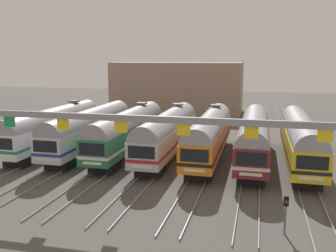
% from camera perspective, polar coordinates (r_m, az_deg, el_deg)
% --- Properties ---
extents(ground_plane, '(160.00, 160.00, 0.00)m').
position_cam_1_polar(ground_plane, '(40.11, -0.08, -4.63)').
color(ground_plane, '#4C4944').
extents(track_bed, '(27.87, 70.00, 0.15)m').
position_cam_1_polar(track_bed, '(56.36, 4.03, -0.21)').
color(track_bed, gray).
rests_on(track_bed, ground).
extents(commuter_train_white, '(2.88, 18.06, 5.05)m').
position_cam_1_polar(commuter_train_white, '(44.47, -16.81, -0.04)').
color(commuter_train_white, white).
rests_on(commuter_train_white, ground).
extents(commuter_train_silver, '(2.88, 18.06, 4.77)m').
position_cam_1_polar(commuter_train_silver, '(42.42, -11.69, -0.30)').
color(commuter_train_silver, silver).
rests_on(commuter_train_silver, ground).
extents(commuter_train_green, '(2.88, 18.06, 5.05)m').
position_cam_1_polar(commuter_train_green, '(40.76, -6.09, -0.57)').
color(commuter_train_green, '#236B42').
rests_on(commuter_train_green, ground).
extents(commuter_train_stainless, '(2.88, 18.06, 5.05)m').
position_cam_1_polar(commuter_train_stainless, '(39.51, -0.08, -0.86)').
color(commuter_train_stainless, '#B2B5BA').
rests_on(commuter_train_stainless, ground).
extents(commuter_train_orange, '(2.88, 18.06, 5.05)m').
position_cam_1_polar(commuter_train_orange, '(38.72, 6.25, -1.15)').
color(commuter_train_orange, orange).
rests_on(commuter_train_orange, ground).
extents(commuter_train_maroon, '(2.88, 18.06, 4.77)m').
position_cam_1_polar(commuter_train_maroon, '(38.41, 12.76, -1.44)').
color(commuter_train_maroon, maroon).
rests_on(commuter_train_maroon, ground).
extents(commuter_train_yellow, '(2.88, 18.06, 4.77)m').
position_cam_1_polar(commuter_train_yellow, '(38.61, 19.29, -1.71)').
color(commuter_train_yellow, gold).
rests_on(commuter_train_yellow, ground).
extents(catenary_gantry, '(31.60, 0.44, 6.97)m').
position_cam_1_polar(catenary_gantry, '(26.30, -7.10, -0.46)').
color(catenary_gantry, gray).
rests_on(catenary_gantry, ground).
extents(yard_signal_mast, '(0.28, 0.35, 2.41)m').
position_cam_1_polar(yard_signal_mast, '(23.75, 17.32, -11.54)').
color(yard_signal_mast, '#59595E').
rests_on(yard_signal_mast, ground).
extents(maintenance_building, '(23.91, 10.00, 9.37)m').
position_cam_1_polar(maintenance_building, '(72.09, 1.44, 5.81)').
color(maintenance_building, gray).
rests_on(maintenance_building, ground).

